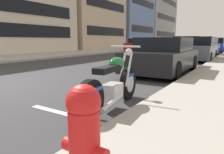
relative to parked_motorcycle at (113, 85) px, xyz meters
name	(u,v)px	position (x,y,z in m)	size (l,w,h in m)	color
sidewalk_far_curb	(73,53)	(11.32, 11.48, -0.37)	(120.00, 5.00, 0.14)	#ADA89E
parking_stall_stripe	(78,117)	(-0.68, 0.26, -0.44)	(0.12, 2.20, 0.01)	silver
parked_motorcycle	(113,85)	(0.00, 0.00, 0.00)	(2.18, 0.62, 1.14)	black
parked_car_mid_block	(164,56)	(4.74, 0.63, 0.20)	(4.31, 1.95, 1.34)	black
parked_car_across_street	(199,49)	(10.74, 0.37, 0.25)	(4.47, 1.86, 1.46)	#4C515B
parked_car_far_down_curb	(206,47)	(15.92, 0.69, 0.24)	(4.17, 1.85, 1.48)	navy
parked_car_behind_motorcycle	(215,45)	(21.63, 0.60, 0.26)	(4.07, 1.90, 1.51)	navy
crossing_truck	(186,42)	(29.13, 5.23, 0.52)	(2.43, 5.00, 1.84)	#4C5156
car_opposite_curb	(139,45)	(19.16, 8.36, 0.25)	(4.79, 2.05, 1.46)	#AD1919
fire_hydrant	(84,138)	(-2.06, -1.05, 0.13)	(0.24, 0.36, 0.81)	red
townhouse_behind_pole	(74,11)	(20.78, 19.73, 5.09)	(10.52, 11.98, 11.07)	beige
townhouse_mid_block	(116,8)	(32.73, 19.58, 6.94)	(11.12, 11.68, 14.76)	#6B84B2
townhouse_far_uphill	(149,20)	(46.53, 18.34, 5.67)	(15.71, 9.20, 12.23)	#939993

